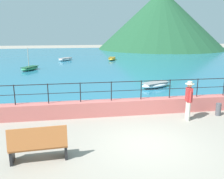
{
  "coord_description": "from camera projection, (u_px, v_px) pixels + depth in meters",
  "views": [
    {
      "loc": [
        -2.42,
        -7.45,
        3.86
      ],
      "look_at": [
        -0.6,
        3.7,
        1.1
      ],
      "focal_mm": 38.83,
      "sensor_mm": 36.0,
      "label": 1
    }
  ],
  "objects": [
    {
      "name": "boat_1",
      "position": [
        112.0,
        59.0,
        31.95
      ],
      "size": [
        1.53,
        2.46,
        0.36
      ],
      "color": "gold",
      "rests_on": "lake_water"
    },
    {
      "name": "boat_2",
      "position": [
        65.0,
        59.0,
        31.4
      ],
      "size": [
        2.2,
        2.32,
        0.36
      ],
      "color": "white",
      "rests_on": "lake_water"
    },
    {
      "name": "bench_main",
      "position": [
        39.0,
        144.0,
        7.22
      ],
      "size": [
        1.73,
        0.65,
        1.13
      ],
      "color": "#B76633",
      "rests_on": "ground"
    },
    {
      "name": "boat_0",
      "position": [
        156.0,
        85.0,
        16.59
      ],
      "size": [
        2.47,
        1.76,
        0.36
      ],
      "color": "white",
      "rests_on": "lake_water"
    },
    {
      "name": "boat_4",
      "position": [
        30.0,
        68.0,
        23.76
      ],
      "size": [
        1.89,
        2.45,
        2.21
      ],
      "color": "#338C59",
      "rests_on": "lake_water"
    },
    {
      "name": "lake_water",
      "position": [
        90.0,
        59.0,
        33.2
      ],
      "size": [
        64.0,
        44.32,
        0.06
      ],
      "primitive_type": "cube",
      "color": "#236B89",
      "rests_on": "ground"
    },
    {
      "name": "ground_plane",
      "position": [
        146.0,
        144.0,
        8.43
      ],
      "size": [
        120.0,
        120.0,
        0.0
      ],
      "primitive_type": "plane",
      "color": "gray"
    },
    {
      "name": "bollard",
      "position": [
        218.0,
        109.0,
        11.25
      ],
      "size": [
        0.24,
        0.24,
        0.59
      ],
      "primitive_type": "cylinder",
      "color": "#4C4C51",
      "rests_on": "ground"
    },
    {
      "name": "railing",
      "position": [
        126.0,
        87.0,
        11.19
      ],
      "size": [
        18.44,
        0.04,
        0.9
      ],
      "color": "black",
      "rests_on": "promenade_wall"
    },
    {
      "name": "person_walking",
      "position": [
        189.0,
        99.0,
        10.5
      ],
      "size": [
        0.38,
        0.56,
        1.75
      ],
      "color": "beige",
      "rests_on": "ground"
    },
    {
      "name": "promenade_wall",
      "position": [
        126.0,
        107.0,
        11.42
      ],
      "size": [
        20.0,
        0.56,
        0.7
      ],
      "primitive_type": "cube",
      "color": "#BC605B",
      "rests_on": "ground"
    },
    {
      "name": "hill_main",
      "position": [
        161.0,
        20.0,
        51.05
      ],
      "size": [
        26.55,
        26.55,
        12.13
      ],
      "primitive_type": "cone",
      "color": "#1E4C2D",
      "rests_on": "ground"
    }
  ]
}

